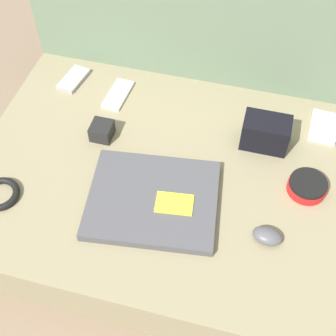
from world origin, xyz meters
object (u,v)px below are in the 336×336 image
computer_mouse (267,236)px  speaker_puck (307,186)px  charger_brick (102,131)px  camera_pouch (266,133)px  phone_silver (323,127)px  phone_black (74,79)px  phone_small (118,95)px  laptop (153,200)px

computer_mouse → speaker_puck: bearing=71.6°
computer_mouse → charger_brick: 0.52m
speaker_puck → charger_brick: size_ratio=1.65×
camera_pouch → charger_brick: bearing=-168.8°
phone_silver → phone_black: 0.74m
phone_silver → charger_brick: (-0.58, -0.18, 0.02)m
speaker_puck → phone_small: bearing=160.2°
charger_brick → phone_small: bearing=93.3°
computer_mouse → phone_silver: 0.40m
speaker_puck → computer_mouse: bearing=-115.3°
phone_silver → phone_black: same height
laptop → computer_mouse: computer_mouse is taller
phone_silver → charger_brick: charger_brick is taller
speaker_puck → phone_silver: speaker_puck is taller
laptop → charger_brick: bearing=130.8°
computer_mouse → speaker_puck: 0.18m
laptop → charger_brick: charger_brick is taller
phone_black → phone_small: phone_black is taller
speaker_puck → camera_pouch: (-0.12, 0.13, 0.03)m
phone_silver → laptop: bearing=-134.4°
computer_mouse → camera_pouch: camera_pouch is taller
phone_silver → phone_black: size_ratio=1.00×
computer_mouse → speaker_puck: size_ratio=0.77×
laptop → phone_black: bearing=127.0°
computer_mouse → phone_black: 0.75m
speaker_puck → phone_small: 0.60m
computer_mouse → laptop: bearing=-179.6°
phone_black → charger_brick: bearing=-40.1°
phone_small → camera_pouch: bearing=-5.5°
laptop → phone_small: bearing=113.9°
charger_brick → phone_black: bearing=130.1°
phone_black → charger_brick: charger_brick is taller
computer_mouse → speaker_puck: (0.08, 0.16, 0.00)m
charger_brick → phone_silver: bearing=17.2°
laptop → phone_small: 0.39m
phone_silver → phone_small: 0.59m
computer_mouse → phone_small: 0.61m
computer_mouse → camera_pouch: size_ratio=0.61×
computer_mouse → phone_small: computer_mouse is taller
laptop → camera_pouch: 0.35m
phone_black → camera_pouch: 0.60m
laptop → phone_small: laptop is taller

